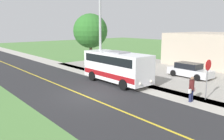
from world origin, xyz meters
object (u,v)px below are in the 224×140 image
Objects in this scene: stop_sign at (208,73)px; parked_car_near at (190,70)px; pedestrian_with_bags at (192,88)px; shuttle_bus_front at (117,66)px; tree_curbside at (90,31)px; street_light_pole at (99,30)px.

stop_sign is 0.65× the size of parked_car_near.
parked_car_near is at bearing -139.90° from stop_sign.
shuttle_bus_front is at bearing -87.02° from pedestrian_with_bags.
shuttle_bus_front is 7.37m from pedestrian_with_bags.
stop_sign is 16.22m from tree_curbside.
tree_curbside is at bearing -99.27° from pedestrian_with_bags.
stop_sign reaches higher than parked_car_near.
pedestrian_with_bags is 16.14m from tree_curbside.
street_light_pole is at bearing -90.11° from pedestrian_with_bags.
pedestrian_with_bags is (-0.38, 7.33, -0.63)m from shuttle_bus_front.
street_light_pole is (1.21, -10.85, 2.79)m from stop_sign.
street_light_pole is 5.70m from tree_curbside.
tree_curbside is at bearing -109.56° from shuttle_bus_front.
pedestrian_with_bags is at bearing 32.17° from parked_car_near.
pedestrian_with_bags is 0.40× the size of parked_car_near.
tree_curbside is at bearing -68.70° from parked_car_near.
parked_car_near is at bearing 111.30° from tree_curbside.
street_light_pole is at bearing -97.41° from shuttle_bus_front.
street_light_pole reaches higher than pedestrian_with_bags.
shuttle_bus_front is 2.47× the size of stop_sign.
shuttle_bus_front is 3.98× the size of pedestrian_with_bags.
street_light_pole is 1.96× the size of parked_car_near.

